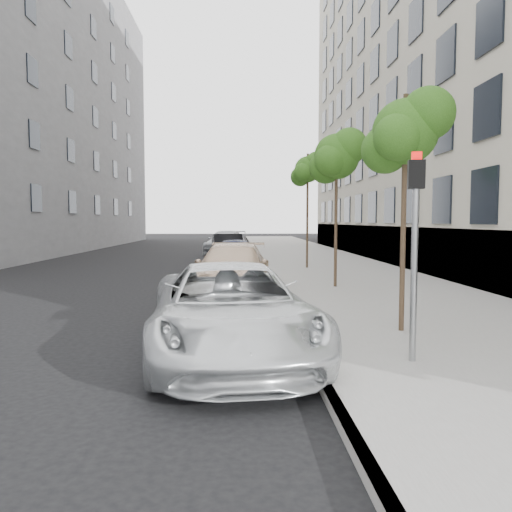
{
  "coord_description": "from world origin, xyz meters",
  "views": [
    {
      "loc": [
        0.01,
        -7.92,
        2.26
      ],
      "look_at": [
        0.43,
        2.82,
        1.5
      ],
      "focal_mm": 35.0,
      "sensor_mm": 36.0,
      "label": 1
    }
  ],
  "objects": [
    {
      "name": "tree_near",
      "position": [
        3.23,
        1.5,
        3.93
      ],
      "size": [
        1.61,
        1.41,
        4.59
      ],
      "color": "#38281C",
      "rests_on": "sidewalk"
    },
    {
      "name": "signal_pole",
      "position": [
        2.67,
        -0.58,
        2.1
      ],
      "size": [
        0.27,
        0.23,
        3.14
      ],
      "rotation": [
        0.0,
        0.0,
        -0.21
      ],
      "color": "#939699",
      "rests_on": "sidewalk"
    },
    {
      "name": "curb",
      "position": [
        1.18,
        24.0,
        0.07
      ],
      "size": [
        0.15,
        72.0,
        0.14
      ],
      "primitive_type": "cube",
      "color": "#9E9B93",
      "rests_on": "ground"
    },
    {
      "name": "sedan_rear",
      "position": [
        -0.72,
        25.83,
        0.79
      ],
      "size": [
        3.11,
        5.72,
        1.57
      ],
      "primitive_type": "imported",
      "rotation": [
        0.0,
        0.0,
        -0.17
      ],
      "color": "#B1B4BA",
      "rests_on": "ground"
    },
    {
      "name": "tree_far",
      "position": [
        3.23,
        14.5,
        4.54
      ],
      "size": [
        1.56,
        1.36,
        5.19
      ],
      "color": "#38281C",
      "rests_on": "sidewalk"
    },
    {
      "name": "ground",
      "position": [
        0.0,
        0.0,
        0.0
      ],
      "size": [
        160.0,
        160.0,
        0.0
      ],
      "primitive_type": "plane",
      "color": "black",
      "rests_on": "ground"
    },
    {
      "name": "suv",
      "position": [
        -0.1,
        7.18,
        0.78
      ],
      "size": [
        2.55,
        5.49,
        1.55
      ],
      "primitive_type": "imported",
      "rotation": [
        0.0,
        0.0,
        -0.07
      ],
      "color": "#CDB092",
      "rests_on": "ground"
    },
    {
      "name": "minivan",
      "position": [
        -0.1,
        0.3,
        0.77
      ],
      "size": [
        3.14,
        5.79,
        1.54
      ],
      "primitive_type": "imported",
      "rotation": [
        0.0,
        0.0,
        0.11
      ],
      "color": "silver",
      "rests_on": "ground"
    },
    {
      "name": "sedan_blue",
      "position": [
        -0.1,
        15.14,
        0.73
      ],
      "size": [
        2.14,
        4.46,
        1.47
      ],
      "primitive_type": "imported",
      "rotation": [
        0.0,
        0.0,
        -0.1
      ],
      "color": "#101636",
      "rests_on": "ground"
    },
    {
      "name": "sidewalk",
      "position": [
        4.3,
        24.0,
        0.07
      ],
      "size": [
        6.4,
        72.0,
        0.14
      ],
      "primitive_type": "cube",
      "color": "gray",
      "rests_on": "ground"
    },
    {
      "name": "sedan_black",
      "position": [
        -0.49,
        20.21,
        0.76
      ],
      "size": [
        2.06,
        4.76,
        1.52
      ],
      "primitive_type": "imported",
      "rotation": [
        0.0,
        0.0,
        0.1
      ],
      "color": "black",
      "rests_on": "ground"
    },
    {
      "name": "tree_mid",
      "position": [
        3.23,
        8.0,
        4.3
      ],
      "size": [
        1.77,
        1.57,
        5.03
      ],
      "color": "#38281C",
      "rests_on": "sidewalk"
    }
  ]
}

